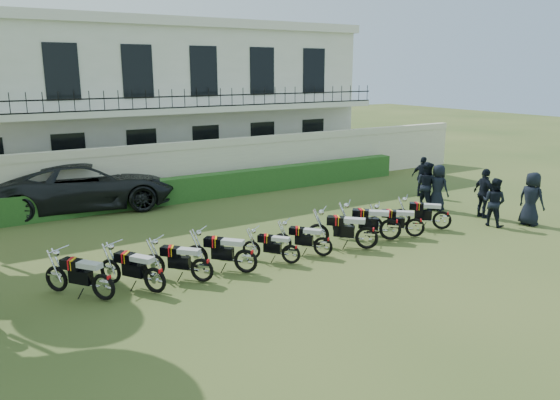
{
  "coord_description": "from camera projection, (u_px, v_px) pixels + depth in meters",
  "views": [
    {
      "loc": [
        -8.77,
        -13.0,
        5.22
      ],
      "look_at": [
        0.56,
        2.03,
        0.95
      ],
      "focal_mm": 35.0,
      "sensor_mm": 36.0,
      "label": 1
    }
  ],
  "objects": [
    {
      "name": "ground",
      "position": [
        300.0,
        246.0,
        16.45
      ],
      "size": [
        100.0,
        100.0,
        0.0
      ],
      "primitive_type": "plane",
      "color": "#324A1D",
      "rests_on": "ground"
    },
    {
      "name": "perimeter_wall",
      "position": [
        193.0,
        168.0,
        22.79
      ],
      "size": [
        30.0,
        0.35,
        2.3
      ],
      "color": "beige",
      "rests_on": "ground"
    },
    {
      "name": "hedge",
      "position": [
        224.0,
        185.0,
        22.8
      ],
      "size": [
        18.0,
        0.6,
        1.0
      ],
      "primitive_type": "cube",
      "color": "#1B4619",
      "rests_on": "ground"
    },
    {
      "name": "building",
      "position": [
        144.0,
        100.0,
        27.11
      ],
      "size": [
        20.4,
        9.6,
        7.4
      ],
      "color": "silver",
      "rests_on": "ground"
    },
    {
      "name": "motorcycle_0",
      "position": [
        103.0,
        281.0,
        12.45
      ],
      "size": [
        1.28,
        1.68,
        1.1
      ],
      "rotation": [
        0.0,
        0.0,
        0.64
      ],
      "color": "black",
      "rests_on": "ground"
    },
    {
      "name": "motorcycle_1",
      "position": [
        155.0,
        274.0,
        12.87
      ],
      "size": [
        1.16,
        1.73,
        1.09
      ],
      "rotation": [
        0.0,
        0.0,
        0.57
      ],
      "color": "black",
      "rests_on": "ground"
    },
    {
      "name": "motorcycle_2",
      "position": [
        202.0,
        264.0,
        13.54
      ],
      "size": [
        1.39,
        1.48,
        1.06
      ],
      "rotation": [
        0.0,
        0.0,
        0.75
      ],
      "color": "black",
      "rests_on": "ground"
    },
    {
      "name": "motorcycle_3",
      "position": [
        246.0,
        255.0,
        14.13
      ],
      "size": [
        1.45,
        1.55,
        1.1
      ],
      "rotation": [
        0.0,
        0.0,
        0.75
      ],
      "color": "black",
      "rests_on": "ground"
    },
    {
      "name": "motorcycle_4",
      "position": [
        291.0,
        249.0,
        14.84
      ],
      "size": [
        1.15,
        1.35,
        0.92
      ],
      "rotation": [
        0.0,
        0.0,
        0.7
      ],
      "color": "black",
      "rests_on": "ground"
    },
    {
      "name": "motorcycle_5",
      "position": [
        323.0,
        242.0,
        15.43
      ],
      "size": [
        1.2,
        1.42,
        0.97
      ],
      "rotation": [
        0.0,
        0.0,
        0.7
      ],
      "color": "black",
      "rests_on": "ground"
    },
    {
      "name": "motorcycle_6",
      "position": [
        367.0,
        233.0,
        16.0
      ],
      "size": [
        1.55,
        1.6,
        1.16
      ],
      "rotation": [
        0.0,
        0.0,
        0.77
      ],
      "color": "black",
      "rests_on": "ground"
    },
    {
      "name": "motorcycle_7",
      "position": [
        391.0,
        224.0,
        16.84
      ],
      "size": [
        1.63,
        1.53,
        1.16
      ],
      "rotation": [
        0.0,
        0.0,
        0.82
      ],
      "color": "black",
      "rests_on": "ground"
    },
    {
      "name": "motorcycle_8",
      "position": [
        415.0,
        223.0,
        17.19
      ],
      "size": [
        1.46,
        1.35,
        1.04
      ],
      "rotation": [
        0.0,
        0.0,
        0.83
      ],
      "color": "black",
      "rests_on": "ground"
    },
    {
      "name": "motorcycle_9",
      "position": [
        442.0,
        216.0,
        18.01
      ],
      "size": [
        1.39,
        1.48,
        1.06
      ],
      "rotation": [
        0.0,
        0.0,
        0.75
      ],
      "color": "black",
      "rests_on": "ground"
    },
    {
      "name": "suv",
      "position": [
        86.0,
        185.0,
        20.67
      ],
      "size": [
        6.92,
        3.94,
        1.82
      ],
      "primitive_type": "imported",
      "rotation": [
        0.0,
        0.0,
        1.42
      ],
      "color": "black",
      "rests_on": "ground"
    },
    {
      "name": "officer_0",
      "position": [
        531.0,
        199.0,
        18.5
      ],
      "size": [
        0.63,
        0.93,
        1.84
      ],
      "primitive_type": "imported",
      "rotation": [
        0.0,
        0.0,
        1.63
      ],
      "color": "black",
      "rests_on": "ground"
    },
    {
      "name": "officer_1",
      "position": [
        494.0,
        202.0,
        18.43
      ],
      "size": [
        0.79,
        0.92,
        1.65
      ],
      "primitive_type": "imported",
      "rotation": [
        0.0,
        0.0,
        1.79
      ],
      "color": "black",
      "rests_on": "ground"
    },
    {
      "name": "officer_2",
      "position": [
        484.0,
        193.0,
        19.44
      ],
      "size": [
        0.65,
        1.11,
        1.78
      ],
      "primitive_type": "imported",
      "rotation": [
        0.0,
        0.0,
        1.35
      ],
      "color": "black",
      "rests_on": "ground"
    },
    {
      "name": "officer_3",
      "position": [
        438.0,
        187.0,
        20.52
      ],
      "size": [
        0.69,
        0.93,
        1.73
      ],
      "primitive_type": "imported",
      "rotation": [
        0.0,
        0.0,
        1.75
      ],
      "color": "black",
      "rests_on": "ground"
    },
    {
      "name": "officer_4",
      "position": [
        427.0,
        185.0,
        20.74
      ],
      "size": [
        0.74,
        0.92,
        1.8
      ],
      "primitive_type": "imported",
      "rotation": [
        0.0,
        0.0,
        1.64
      ],
      "color": "black",
      "rests_on": "ground"
    },
    {
      "name": "officer_5",
      "position": [
        423.0,
        177.0,
        22.65
      ],
      "size": [
        0.7,
        1.06,
        1.68
      ],
      "primitive_type": "imported",
      "rotation": [
        0.0,
        0.0,
        1.89
      ],
      "color": "black",
      "rests_on": "ground"
    }
  ]
}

